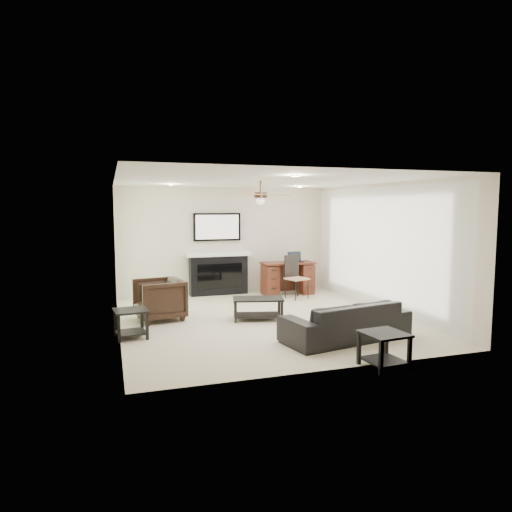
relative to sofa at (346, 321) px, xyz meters
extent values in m
plane|color=beige|center=(-0.82, 1.62, -0.30)|extent=(5.50, 5.50, 0.00)
cube|color=white|center=(-0.82, 1.62, 2.20)|extent=(5.00, 5.50, 0.04)
cube|color=beige|center=(-0.82, 4.37, 0.95)|extent=(5.00, 0.04, 2.50)
cube|color=beige|center=(-0.82, -1.13, 0.95)|extent=(5.00, 0.04, 2.50)
cube|color=beige|center=(-3.32, 1.62, 0.95)|extent=(0.04, 5.50, 2.50)
cube|color=beige|center=(1.68, 1.62, 0.95)|extent=(0.04, 5.50, 2.50)
cube|color=white|center=(1.63, 1.72, 0.93)|extent=(0.04, 5.10, 2.40)
cube|color=#93BC89|center=(-3.28, 3.17, 0.75)|extent=(0.04, 1.80, 2.10)
cylinder|color=#382619|center=(-0.82, 1.72, 1.95)|extent=(1.40, 1.40, 0.30)
imported|color=black|center=(0.00, 0.00, 0.00)|extent=(2.13, 1.15, 0.59)
imported|color=black|center=(-2.60, 2.15, 0.08)|extent=(0.95, 0.93, 0.75)
cube|color=black|center=(-0.90, 1.60, -0.10)|extent=(0.99, 0.70, 0.40)
cube|color=black|center=(-0.15, -1.25, -0.07)|extent=(0.57, 0.57, 0.45)
cube|color=black|center=(-3.15, 1.10, -0.07)|extent=(0.56, 0.56, 0.45)
cube|color=black|center=(-1.02, 4.20, 0.66)|extent=(1.52, 0.34, 1.91)
cube|color=#371B0D|center=(0.53, 3.74, 0.08)|extent=(1.22, 0.56, 0.76)
cube|color=black|center=(0.53, 3.19, 0.19)|extent=(0.53, 0.54, 0.97)
cube|color=black|center=(0.73, 3.72, 0.58)|extent=(0.33, 0.24, 0.23)
camera|label=1|loc=(-3.42, -6.11, 1.72)|focal=32.00mm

